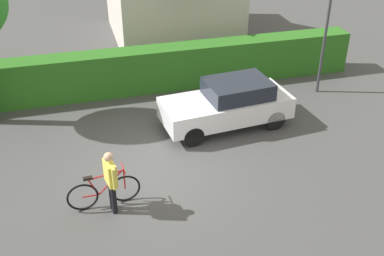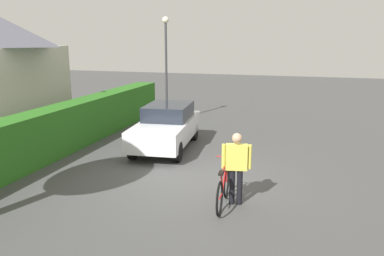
{
  "view_description": "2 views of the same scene",
  "coord_description": "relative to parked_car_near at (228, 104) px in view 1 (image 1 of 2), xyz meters",
  "views": [
    {
      "loc": [
        -1.8,
        -10.27,
        7.57
      ],
      "look_at": [
        0.92,
        -0.22,
        1.32
      ],
      "focal_mm": 43.72,
      "sensor_mm": 36.0,
      "label": 1
    },
    {
      "loc": [
        -9.84,
        -2.85,
        3.79
      ],
      "look_at": [
        1.52,
        0.55,
        1.04
      ],
      "focal_mm": 37.13,
      "sensor_mm": 36.0,
      "label": 2
    }
  ],
  "objects": [
    {
      "name": "hedge_row",
      "position": [
        -2.64,
        3.2,
        0.0
      ],
      "size": [
        16.87,
        0.9,
        1.55
      ],
      "primitive_type": "cube",
      "color": "#2A681D",
      "rests_on": "ground"
    },
    {
      "name": "ground_plane",
      "position": [
        -2.64,
        -1.8,
        -0.77
      ],
      "size": [
        60.0,
        60.0,
        0.0
      ],
      "primitive_type": "plane",
      "color": "#444444"
    },
    {
      "name": "person_rider",
      "position": [
        -3.99,
        -3.16,
        0.22
      ],
      "size": [
        0.29,
        0.67,
        1.68
      ],
      "color": "black",
      "rests_on": "ground"
    },
    {
      "name": "bicycle",
      "position": [
        -4.17,
        -2.9,
        -0.36
      ],
      "size": [
        1.8,
        0.5,
        1.02
      ],
      "color": "black",
      "rests_on": "ground"
    },
    {
      "name": "street_lamp",
      "position": [
        3.91,
        1.43,
        2.17
      ],
      "size": [
        0.28,
        0.28,
        4.61
      ],
      "color": "#38383D",
      "rests_on": "ground"
    },
    {
      "name": "parked_car_near",
      "position": [
        0.0,
        0.0,
        0.0
      ],
      "size": [
        4.13,
        2.02,
        1.49
      ],
      "color": "silver",
      "rests_on": "ground"
    }
  ]
}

